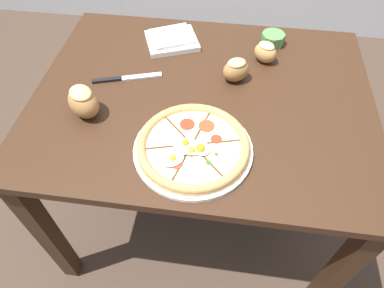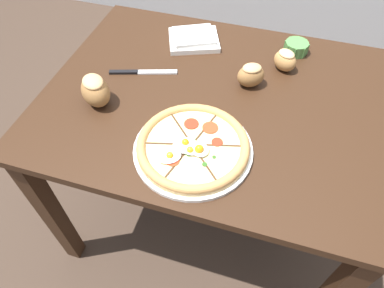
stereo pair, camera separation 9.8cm
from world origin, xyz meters
TOP-DOWN VIEW (x-y plane):
  - ground_plane at (0.00, 0.00)m, footprint 12.00×12.00m
  - dining_table at (0.00, 0.00)m, footprint 1.14×0.89m
  - pizza at (-0.00, -0.25)m, footprint 0.35×0.35m
  - ramekin_bowl at (0.23, 0.32)m, footprint 0.09×0.09m
  - napkin_folded at (-0.15, 0.27)m, footprint 0.23×0.22m
  - bread_piece_near at (0.10, 0.09)m, footprint 0.11×0.10m
  - bread_piece_mid at (0.20, 0.21)m, footprint 0.11×0.10m
  - bread_piece_far at (-0.36, -0.14)m, footprint 0.14×0.14m
  - knife_main at (-0.28, 0.04)m, footprint 0.24×0.09m

SIDE VIEW (x-z plane):
  - ground_plane at x=0.00m, z-range 0.00..0.00m
  - dining_table at x=0.00m, z-range 0.27..1.03m
  - knife_main at x=-0.28m, z-range 0.76..0.77m
  - napkin_folded at x=-0.15m, z-range 0.76..0.80m
  - pizza at x=0.00m, z-range 0.76..0.81m
  - ramekin_bowl at x=0.23m, z-range 0.77..0.81m
  - bread_piece_mid at x=0.20m, z-range 0.77..0.84m
  - bread_piece_near at x=0.10m, z-range 0.77..0.85m
  - bread_piece_far at x=-0.36m, z-range 0.77..0.87m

